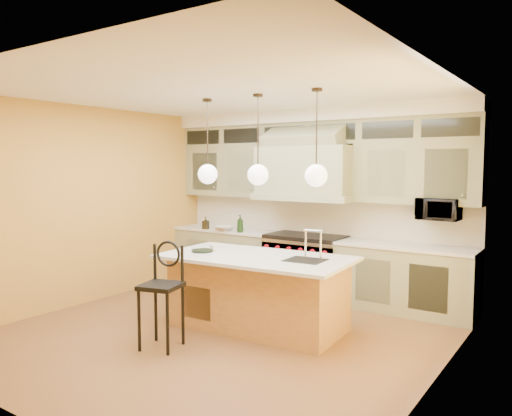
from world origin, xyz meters
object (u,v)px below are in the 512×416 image
Objects in this scene: range at (306,265)px; kitchen_island at (258,291)px; microwave at (439,209)px; counter_stool at (162,288)px.

kitchen_island is at bearing -81.68° from range.
range is 0.50× the size of kitchen_island.
range is at bearing -176.88° from microwave.
microwave is (1.70, 1.80, 0.98)m from kitchen_island.
range is 1.01× the size of counter_stool.
kitchen_island is 1.28m from counter_stool.
range is at bearing 94.56° from kitchen_island.
microwave is at bearing 3.12° from range.
kitchen_island reaches higher than counter_stool.
kitchen_island is 4.47× the size of microwave.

